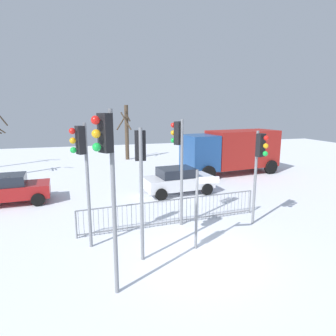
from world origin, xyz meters
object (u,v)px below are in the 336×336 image
(traffic_light_mid_left, at_px, (107,163))
(car_white_mid, at_px, (178,180))
(delivery_truck, at_px, (232,150))
(bare_tree_centre, at_px, (127,131))
(traffic_light_foreground_right, at_px, (179,148))
(direction_sign_post, at_px, (199,205))
(traffic_light_rear_right, at_px, (141,164))
(traffic_light_mid_right, at_px, (82,158))
(car_red_trailing, at_px, (8,189))
(traffic_light_foreground_left, at_px, (260,157))

(traffic_light_mid_left, xyz_separation_m, car_white_mid, (4.46, 8.25, -2.68))
(delivery_truck, bearing_deg, bare_tree_centre, -59.40)
(traffic_light_foreground_right, xyz_separation_m, traffic_light_mid_left, (-3.10, -4.02, 0.29))
(traffic_light_foreground_right, relative_size, direction_sign_post, 1.56)
(traffic_light_rear_right, height_order, direction_sign_post, traffic_light_rear_right)
(traffic_light_mid_right, xyz_separation_m, car_red_trailing, (-3.63, 6.00, -2.36))
(car_red_trailing, xyz_separation_m, delivery_truck, (13.95, 3.11, 0.97))
(traffic_light_rear_right, relative_size, traffic_light_mid_left, 0.88)
(traffic_light_rear_right, xyz_separation_m, traffic_light_mid_left, (-1.12, -1.71, 0.39))
(traffic_light_mid_right, height_order, car_white_mid, traffic_light_mid_right)
(traffic_light_rear_right, bearing_deg, traffic_light_foreground_right, 56.10)
(traffic_light_mid_right, distance_m, car_red_trailing, 7.40)
(car_red_trailing, bearing_deg, car_white_mid, -7.84)
(bare_tree_centre, bearing_deg, traffic_light_rear_right, -97.17)
(traffic_light_foreground_left, bearing_deg, car_red_trailing, -45.52)
(traffic_light_mid_right, relative_size, car_red_trailing, 1.09)
(traffic_light_mid_left, distance_m, car_white_mid, 9.75)
(traffic_light_foreground_right, distance_m, delivery_truck, 10.48)
(delivery_truck, bearing_deg, car_red_trailing, 5.38)
(traffic_light_mid_left, height_order, delivery_truck, traffic_light_mid_left)
(car_white_mid, bearing_deg, traffic_light_rear_right, -122.46)
(direction_sign_post, bearing_deg, delivery_truck, 64.98)
(direction_sign_post, distance_m, delivery_truck, 12.21)
(traffic_light_foreground_left, relative_size, car_white_mid, 0.97)
(traffic_light_foreground_right, bearing_deg, car_white_mid, 33.99)
(car_red_trailing, distance_m, car_white_mid, 8.68)
(traffic_light_foreground_left, distance_m, delivery_truck, 9.70)
(traffic_light_mid_right, relative_size, car_white_mid, 1.08)
(traffic_light_foreground_right, relative_size, delivery_truck, 0.59)
(traffic_light_mid_right, bearing_deg, direction_sign_post, -129.01)
(traffic_light_rear_right, relative_size, direction_sign_post, 1.51)
(traffic_light_foreground_left, xyz_separation_m, car_white_mid, (-1.66, 5.19, -2.05))
(direction_sign_post, bearing_deg, traffic_light_rear_right, -169.73)
(delivery_truck, distance_m, bare_tree_centre, 10.34)
(delivery_truck, xyz_separation_m, bare_tree_centre, (-6.32, 8.15, 0.84))
(traffic_light_foreground_left, height_order, direction_sign_post, traffic_light_foreground_left)
(traffic_light_rear_right, bearing_deg, car_red_trailing, 133.19)
(traffic_light_foreground_right, xyz_separation_m, delivery_truck, (6.66, 7.97, -1.41))
(traffic_light_mid_left, height_order, car_white_mid, traffic_light_mid_left)
(car_red_trailing, xyz_separation_m, bare_tree_centre, (7.63, 11.26, 1.82))
(traffic_light_foreground_left, xyz_separation_m, traffic_light_mid_left, (-6.13, -3.06, 0.63))
(traffic_light_foreground_right, height_order, car_red_trailing, traffic_light_foreground_right)
(traffic_light_mid_left, bearing_deg, traffic_light_foreground_right, -69.57)
(traffic_light_mid_left, xyz_separation_m, bare_tree_centre, (3.44, 20.14, -0.86))
(traffic_light_foreground_left, height_order, delivery_truck, traffic_light_foreground_left)
(traffic_light_mid_left, distance_m, car_red_trailing, 10.18)
(traffic_light_rear_right, distance_m, bare_tree_centre, 18.58)
(traffic_light_rear_right, distance_m, direction_sign_post, 2.45)
(traffic_light_foreground_left, distance_m, bare_tree_centre, 17.29)
(traffic_light_foreground_right, height_order, traffic_light_rear_right, traffic_light_foreground_right)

